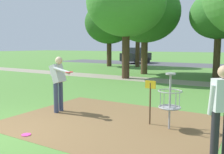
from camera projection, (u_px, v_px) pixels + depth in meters
dirt_tee_pad at (112, 122)px, 6.62m from camera, size 5.46×4.19×0.01m
disc_golf_basket at (168, 99)px, 6.01m from camera, size 0.98×0.58×1.39m
player_foreground_watching at (58, 80)px, 7.52m from camera, size 1.12×0.46×1.71m
player_throwing at (222, 108)px, 4.24m from camera, size 0.47×0.45×1.71m
frisbee_mid_grass at (26, 135)px, 5.64m from camera, size 0.21×0.21×0.02m
tree_near_left at (138, 24)px, 23.47m from camera, size 3.29×3.29×5.51m
tree_mid_left at (126, 3)px, 14.96m from camera, size 4.86×4.86×6.72m
tree_mid_center at (145, 13)px, 17.41m from camera, size 4.98×4.98×6.50m
tree_mid_right at (219, 15)px, 15.32m from camera, size 3.59×3.59×5.50m
tree_far_right at (109, 23)px, 24.21m from camera, size 4.79×4.79×6.30m
parking_lot_strip at (202, 65)px, 25.78m from camera, size 36.00×6.00×0.01m
parked_car_leftmost at (136, 55)px, 29.16m from camera, size 2.38×4.40×1.84m
gravel_path at (158, 80)px, 14.55m from camera, size 40.00×1.87×0.00m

